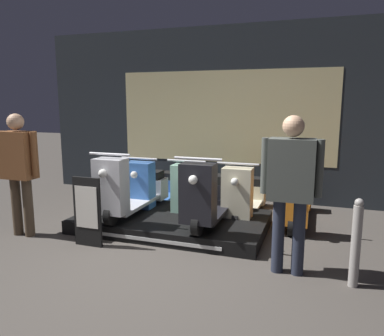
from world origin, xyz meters
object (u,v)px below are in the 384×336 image
object	(u,v)px
scooter_display_left	(131,190)
scooter_backrow_0	(155,189)
price_sign_board	(87,212)
scooter_backrow_1	(198,192)
person_left_browsing	(19,164)
scooter_backrow_3	(295,200)
street_bollard	(356,243)
person_right_browsing	(291,181)
scooter_backrow_2	(244,196)
scooter_display_right	(210,196)

from	to	relation	value
scooter_display_left	scooter_backrow_0	size ratio (longest dim) A/B	1.00
scooter_display_left	price_sign_board	xyz separation A→B (m)	(-0.14, -0.90, -0.10)
scooter_backrow_1	person_left_browsing	world-z (taller)	person_left_browsing
scooter_display_left	scooter_backrow_3	xyz separation A→B (m)	(2.30, 0.90, -0.19)
person_left_browsing	street_bollard	xyz separation A→B (m)	(4.22, -0.10, -0.54)
scooter_backrow_3	person_left_browsing	xyz separation A→B (m)	(-3.52, -1.75, 0.63)
scooter_backrow_0	person_right_browsing	world-z (taller)	person_right_browsing
scooter_backrow_0	street_bollard	bearing A→B (deg)	-31.41
price_sign_board	person_right_browsing	bearing A→B (deg)	1.05
price_sign_board	street_bollard	distance (m)	3.14
scooter_backrow_1	scooter_backrow_3	bearing A→B (deg)	0.00
person_right_browsing	person_left_browsing	bearing A→B (deg)	180.00
scooter_backrow_1	person_left_browsing	size ratio (longest dim) A/B	1.02
scooter_backrow_3	person_right_browsing	bearing A→B (deg)	-88.57
scooter_backrow_0	scooter_backrow_2	size ratio (longest dim) A/B	1.00
scooter_display_right	scooter_backrow_2	xyz separation A→B (m)	(0.30, 0.90, -0.19)
scooter_display_left	scooter_backrow_2	bearing A→B (deg)	30.59
scooter_display_right	person_right_browsing	bearing A→B (deg)	-37.35
scooter_display_left	price_sign_board	distance (m)	0.92
street_bollard	price_sign_board	bearing A→B (deg)	179.09
scooter_display_left	street_bollard	distance (m)	3.14
person_right_browsing	scooter_backrow_1	bearing A→B (deg)	132.30
person_right_browsing	price_sign_board	bearing A→B (deg)	-178.95
scooter_backrow_3	scooter_backrow_1	bearing A→B (deg)	180.00
person_left_browsing	scooter_backrow_0	bearing A→B (deg)	55.80
price_sign_board	street_bollard	size ratio (longest dim) A/B	0.99
person_left_browsing	person_right_browsing	world-z (taller)	person_right_browsing
scooter_display_left	scooter_backrow_1	size ratio (longest dim) A/B	1.00
person_left_browsing	street_bollard	bearing A→B (deg)	-1.29
scooter_backrow_0	street_bollard	xyz separation A→B (m)	(3.03, -1.85, 0.09)
scooter_display_left	person_left_browsing	xyz separation A→B (m)	(-1.22, -0.85, 0.44)
scooter_backrow_2	scooter_backrow_0	bearing A→B (deg)	180.00
scooter_display_left	person_right_browsing	xyz separation A→B (m)	(2.34, -0.85, 0.47)
person_right_browsing	scooter_display_right	bearing A→B (deg)	142.65
scooter_backrow_0	scooter_backrow_3	xyz separation A→B (m)	(2.33, 0.00, 0.00)
scooter_display_left	price_sign_board	bearing A→B (deg)	-98.88
person_right_browsing	street_bollard	bearing A→B (deg)	-8.24
scooter_display_left	scooter_backrow_2	xyz separation A→B (m)	(1.52, 0.90, -0.19)
person_right_browsing	scooter_backrow_0	bearing A→B (deg)	143.52
scooter_backrow_0	price_sign_board	distance (m)	1.80
street_bollard	scooter_backrow_1	bearing A→B (deg)	140.62
scooter_display_right	scooter_backrow_2	size ratio (longest dim) A/B	1.00
scooter_display_right	person_right_browsing	distance (m)	1.48
person_left_browsing	scooter_backrow_2	bearing A→B (deg)	32.59
person_right_browsing	price_sign_board	xyz separation A→B (m)	(-2.48, -0.05, -0.56)
price_sign_board	person_left_browsing	bearing A→B (deg)	177.59
scooter_display_left	person_left_browsing	bearing A→B (deg)	-145.05
scooter_display_right	scooter_backrow_3	bearing A→B (deg)	39.92
scooter_display_left	scooter_backrow_1	world-z (taller)	scooter_display_left
scooter_backrow_2	person_right_browsing	bearing A→B (deg)	-64.95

